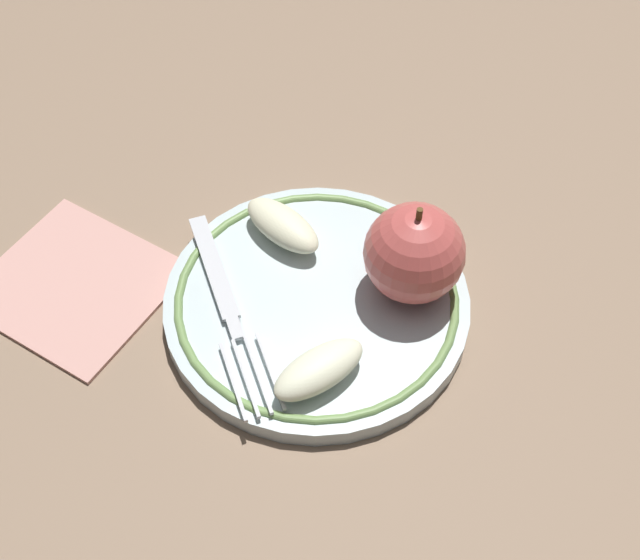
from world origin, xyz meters
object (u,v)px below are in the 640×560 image
object	(u,v)px
plate	(320,306)
apple_slice_back	(319,369)
apple_slice_front	(283,225)
napkin_folded	(75,283)
fork	(226,303)
apple_red_whole	(414,253)

from	to	relation	value
plate	apple_slice_back	size ratio (longest dim) A/B	3.19
apple_slice_front	apple_slice_back	size ratio (longest dim) A/B	1.00
apple_slice_front	napkin_folded	size ratio (longest dim) A/B	0.53
plate	napkin_folded	distance (m)	0.17
fork	apple_slice_front	bearing A→B (deg)	130.58
napkin_folded	fork	bearing A→B (deg)	-59.25
apple_red_whole	fork	distance (m)	0.13
apple_slice_front	napkin_folded	bearing A→B (deg)	56.82
plate	apple_slice_back	world-z (taller)	apple_slice_back
apple_slice_back	plate	bearing A→B (deg)	-126.61
apple_slice_front	apple_red_whole	bearing A→B (deg)	-162.91
apple_red_whole	apple_slice_front	bearing A→B (deg)	108.44
plate	fork	size ratio (longest dim) A/B	1.28
apple_red_whole	fork	xyz separation A→B (m)	(-0.10, 0.07, -0.03)
apple_slice_back	fork	world-z (taller)	apple_slice_back
napkin_folded	apple_slice_front	bearing A→B (deg)	-31.83
apple_slice_front	napkin_folded	xyz separation A→B (m)	(-0.12, 0.08, -0.02)
napkin_folded	apple_red_whole	bearing A→B (deg)	-47.46
apple_slice_back	apple_slice_front	bearing A→B (deg)	-113.85
apple_red_whole	fork	bearing A→B (deg)	143.20
apple_red_whole	apple_slice_back	distance (m)	0.10
plate	apple_slice_front	xyz separation A→B (m)	(0.02, 0.06, 0.02)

